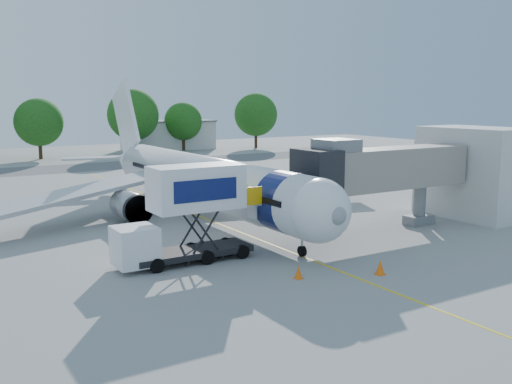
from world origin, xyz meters
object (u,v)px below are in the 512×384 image
ground_tug (445,263)px  aircraft (199,180)px  catering_hiloader (186,214)px  jet_bridge (375,170)px

ground_tug → aircraft: bearing=116.0°
ground_tug → catering_hiloader: bearing=151.9°
aircraft → catering_hiloader: (-6.27, -11.12, -0.19)m
catering_hiloader → ground_tug: catering_hiloader is taller
aircraft → ground_tug: (3.89, -20.76, -2.17)m
catering_hiloader → aircraft: bearing=60.6°
catering_hiloader → ground_tug: size_ratio=2.08×
aircraft → jet_bridge: aircraft is taller
aircraft → jet_bridge: size_ratio=2.71×
catering_hiloader → ground_tug: bearing=-43.5°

